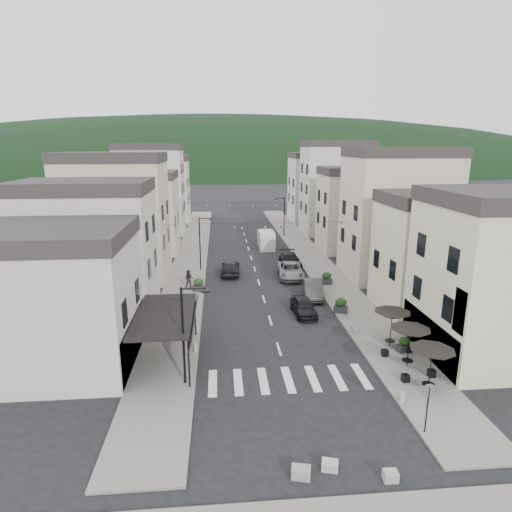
% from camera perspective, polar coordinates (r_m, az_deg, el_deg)
% --- Properties ---
extents(ground, '(700.00, 700.00, 0.00)m').
position_cam_1_polar(ground, '(25.02, 5.08, -18.41)').
color(ground, black).
rests_on(ground, ground).
extents(sidewalk_left, '(4.00, 76.00, 0.12)m').
position_cam_1_polar(sidewalk_left, '(54.49, -8.61, -0.09)').
color(sidewalk_left, slate).
rests_on(sidewalk_left, ground).
extents(sidewalk_right, '(4.00, 76.00, 0.12)m').
position_cam_1_polar(sidewalk_right, '(55.56, 7.02, 0.25)').
color(sidewalk_right, slate).
rests_on(sidewalk_right, ground).
extents(hill_backdrop, '(640.00, 360.00, 70.00)m').
position_cam_1_polar(hill_backdrop, '(320.98, -4.39, 11.93)').
color(hill_backdrop, black).
rests_on(hill_backdrop, ground).
extents(boutique_building, '(12.00, 8.00, 8.00)m').
position_cam_1_polar(boutique_building, '(29.74, -27.76, -6.03)').
color(boutique_building, '#B9B2A9').
rests_on(boutique_building, ground).
extents(bistro_building, '(10.00, 8.00, 10.00)m').
position_cam_1_polar(bistro_building, '(31.95, 30.52, -3.15)').
color(bistro_building, beige).
rests_on(bistro_building, ground).
extents(boutique_awning, '(3.77, 7.50, 3.28)m').
position_cam_1_polar(boutique_awning, '(27.91, -11.59, -7.84)').
color(boutique_awning, black).
rests_on(boutique_awning, ground).
extents(buildings_row_left, '(10.20, 54.16, 14.00)m').
position_cam_1_polar(buildings_row_left, '(59.84, -15.25, 6.78)').
color(buildings_row_left, '#B9B2A9').
rests_on(buildings_row_left, ground).
extents(buildings_row_right, '(10.20, 54.16, 14.50)m').
position_cam_1_polar(buildings_row_right, '(60.59, 12.84, 7.20)').
color(buildings_row_right, beige).
rests_on(buildings_row_right, ground).
extents(cafe_terrace, '(2.50, 8.10, 2.53)m').
position_cam_1_polar(cafe_terrace, '(28.48, 19.84, -9.62)').
color(cafe_terrace, black).
rests_on(cafe_terrace, ground).
extents(streetlamp_left_near, '(1.70, 0.56, 6.00)m').
position_cam_1_polar(streetlamp_left_near, '(24.79, -9.10, -9.17)').
color(streetlamp_left_near, black).
rests_on(streetlamp_left_near, ground).
extents(streetlamp_left_far, '(1.70, 0.56, 6.00)m').
position_cam_1_polar(streetlamp_left_far, '(47.74, -7.18, 2.39)').
color(streetlamp_left_far, black).
rests_on(streetlamp_left_far, ground).
extents(streetlamp_right_far, '(1.70, 0.56, 6.00)m').
position_cam_1_polar(streetlamp_right_far, '(66.14, 3.55, 5.82)').
color(streetlamp_right_far, black).
rests_on(streetlamp_right_far, ground).
extents(traffic_sign, '(0.70, 0.07, 2.70)m').
position_cam_1_polar(traffic_sign, '(22.89, 21.98, -17.22)').
color(traffic_sign, black).
rests_on(traffic_sign, ground).
extents(bollards, '(11.66, 10.26, 0.60)m').
position_cam_1_polar(bollards, '(29.54, 3.22, -11.99)').
color(bollards, gray).
rests_on(bollards, ground).
extents(bunting_near, '(19.00, 0.28, 0.62)m').
position_cam_1_polar(bunting_near, '(43.57, 0.25, 3.98)').
color(bunting_near, black).
rests_on(bunting_near, ground).
extents(bunting_far, '(19.00, 0.28, 0.62)m').
position_cam_1_polar(bunting_far, '(59.33, -1.17, 6.76)').
color(bunting_far, black).
rests_on(bunting_far, ground).
extents(parked_car_a, '(1.85, 4.23, 1.42)m').
position_cam_1_polar(parked_car_a, '(35.81, 6.36, -6.68)').
color(parked_car_a, black).
rests_on(parked_car_a, ground).
extents(parked_car_b, '(2.20, 4.87, 1.55)m').
position_cam_1_polar(parked_car_b, '(39.93, 7.61, -4.37)').
color(parked_car_b, '#38383B').
rests_on(parked_car_b, ground).
extents(parked_car_c, '(2.93, 5.76, 1.56)m').
position_cam_1_polar(parked_car_c, '(45.58, 4.60, -1.90)').
color(parked_car_c, gray).
rests_on(parked_car_c, ground).
extents(parked_car_d, '(2.22, 5.40, 1.56)m').
position_cam_1_polar(parked_car_d, '(49.52, 4.57, -0.58)').
color(parked_car_d, black).
rests_on(parked_car_d, ground).
extents(parked_car_e, '(2.18, 4.95, 1.66)m').
position_cam_1_polar(parked_car_e, '(46.51, -3.43, -1.49)').
color(parked_car_e, black).
rests_on(parked_car_e, ground).
extents(delivery_van, '(2.06, 5.11, 2.44)m').
position_cam_1_polar(delivery_van, '(58.53, 1.36, 2.22)').
color(delivery_van, silver).
rests_on(delivery_van, ground).
extents(pedestrian_a, '(0.61, 0.46, 1.52)m').
position_cam_1_polar(pedestrian_a, '(34.71, -10.44, -7.23)').
color(pedestrian_a, black).
rests_on(pedestrian_a, sidewalk_left).
extents(pedestrian_b, '(0.92, 0.74, 1.80)m').
position_cam_1_polar(pedestrian_b, '(42.16, -8.93, -3.05)').
color(pedestrian_b, '#241E28').
rests_on(pedestrian_b, sidewalk_left).
extents(concrete_block_a, '(0.89, 0.67, 0.50)m').
position_cam_1_polar(concrete_block_a, '(20.21, 6.02, -26.77)').
color(concrete_block_a, gray).
rests_on(concrete_block_a, ground).
extents(concrete_block_b, '(0.61, 0.47, 0.45)m').
position_cam_1_polar(concrete_block_b, '(20.79, 17.49, -26.18)').
color(concrete_block_b, gray).
rests_on(concrete_block_b, ground).
extents(concrete_block_c, '(0.81, 0.68, 0.40)m').
position_cam_1_polar(concrete_block_c, '(20.76, 9.82, -25.81)').
color(concrete_block_c, '#A4A29C').
rests_on(concrete_block_c, ground).
extents(planter_la, '(1.20, 0.90, 1.19)m').
position_cam_1_polar(planter_la, '(33.27, -10.80, -8.56)').
color(planter_la, '#2C2D2F').
rests_on(planter_la, sidewalk_left).
extents(planter_lb, '(1.28, 1.02, 1.26)m').
position_cam_1_polar(planter_lb, '(41.19, -7.66, -3.84)').
color(planter_lb, '#303033').
rests_on(planter_lb, sidewalk_left).
extents(planter_ra, '(1.02, 0.72, 1.04)m').
position_cam_1_polar(planter_ra, '(31.01, 19.17, -11.06)').
color(planter_ra, '#2A2A2C').
rests_on(planter_ra, sidewalk_right).
extents(planter_rb, '(1.29, 1.00, 1.27)m').
position_cam_1_polar(planter_rb, '(36.39, 11.23, -6.48)').
color(planter_rb, '#2A2A2C').
rests_on(planter_rb, sidewalk_right).
extents(planter_rc, '(1.17, 0.74, 1.25)m').
position_cam_1_polar(planter_rc, '(43.46, 9.38, -2.94)').
color(planter_rc, '#2F2F31').
rests_on(planter_rc, sidewalk_right).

